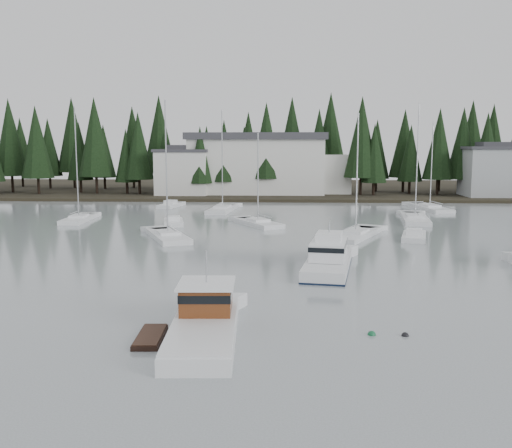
# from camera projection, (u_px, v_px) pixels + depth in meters

# --- Properties ---
(ground) EXTENTS (260.00, 260.00, 0.00)m
(ground) POSITION_uv_depth(u_px,v_px,m) (289.00, 375.00, 22.85)
(ground) COLOR gray
(ground) RESTS_ON ground
(far_shore_land) EXTENTS (240.00, 54.00, 1.00)m
(far_shore_land) POSITION_uv_depth(u_px,v_px,m) (284.00, 190.00, 118.84)
(far_shore_land) COLOR black
(far_shore_land) RESTS_ON ground
(conifer_treeline) EXTENTS (200.00, 22.00, 20.00)m
(conifer_treeline) POSITION_uv_depth(u_px,v_px,m) (284.00, 194.00, 107.96)
(conifer_treeline) COLOR black
(conifer_treeline) RESTS_ON ground
(house_west) EXTENTS (9.54, 7.42, 8.75)m
(house_west) POSITION_uv_depth(u_px,v_px,m) (183.00, 171.00, 101.21)
(house_west) COLOR silver
(house_west) RESTS_ON ground
(house_east_a) EXTENTS (10.60, 8.48, 9.25)m
(house_east_a) POSITION_uv_depth(u_px,v_px,m) (494.00, 170.00, 97.73)
(house_east_a) COLOR #999EA0
(house_east_a) RESTS_ON ground
(harbor_inn) EXTENTS (29.50, 11.50, 10.90)m
(harbor_inn) POSITION_uv_depth(u_px,v_px,m) (268.00, 164.00, 103.68)
(harbor_inn) COLOR silver
(harbor_inn) RESTS_ON ground
(lobster_boat_brown) EXTENTS (4.94, 9.23, 4.50)m
(lobster_boat_brown) POSITION_uv_depth(u_px,v_px,m) (202.00, 326.00, 27.36)
(lobster_boat_brown) COLOR silver
(lobster_boat_brown) RESTS_ON ground
(cabin_cruiser_center) EXTENTS (4.61, 10.20, 4.22)m
(cabin_cruiser_center) POSITION_uv_depth(u_px,v_px,m) (328.00, 261.00, 42.21)
(cabin_cruiser_center) COLOR silver
(cabin_cruiser_center) RESTS_ON ground
(sailboat_3) EXTENTS (4.50, 11.20, 14.71)m
(sailboat_3) POSITION_uv_depth(u_px,v_px,m) (415.00, 220.00, 69.84)
(sailboat_3) COLOR silver
(sailboat_3) RESTS_ON ground
(sailboat_4) EXTENTS (6.24, 9.54, 14.04)m
(sailboat_4) POSITION_uv_depth(u_px,v_px,m) (168.00, 238.00, 56.42)
(sailboat_4) COLOR silver
(sailboat_4) RESTS_ON ground
(sailboat_5) EXTENTS (4.38, 11.00, 13.10)m
(sailboat_5) POSITION_uv_depth(u_px,v_px,m) (430.00, 209.00, 82.00)
(sailboat_5) COLOR silver
(sailboat_5) RESTS_ON ground
(sailboat_6) EXTENTS (3.84, 10.36, 14.58)m
(sailboat_6) POSITION_uv_depth(u_px,v_px,m) (223.00, 210.00, 80.41)
(sailboat_6) COLOR silver
(sailboat_6) RESTS_ON ground
(sailboat_7) EXTENTS (6.61, 10.06, 12.85)m
(sailboat_7) POSITION_uv_depth(u_px,v_px,m) (356.00, 236.00, 57.27)
(sailboat_7) COLOR silver
(sailboat_7) RESTS_ON ground
(sailboat_8) EXTENTS (6.31, 8.38, 11.12)m
(sailboat_8) POSITION_uv_depth(u_px,v_px,m) (258.00, 225.00, 65.91)
(sailboat_8) COLOR silver
(sailboat_8) RESTS_ON ground
(sailboat_10) EXTENTS (2.86, 8.43, 14.28)m
(sailboat_10) POSITION_uv_depth(u_px,v_px,m) (79.00, 220.00, 69.61)
(sailboat_10) COLOR silver
(sailboat_10) RESTS_ON ground
(runabout_1) EXTENTS (3.42, 5.58, 1.42)m
(runabout_1) POSITION_uv_depth(u_px,v_px,m) (414.00, 238.00, 55.87)
(runabout_1) COLOR silver
(runabout_1) RESTS_ON ground
(runabout_3) EXTENTS (3.33, 6.16, 1.42)m
(runabout_3) POSITION_uv_depth(u_px,v_px,m) (171.00, 206.00, 85.46)
(runabout_3) COLOR silver
(runabout_3) RESTS_ON ground
(runabout_4) EXTENTS (3.18, 5.36, 1.42)m
(runabout_4) POSITION_uv_depth(u_px,v_px,m) (174.00, 224.00, 66.27)
(runabout_4) COLOR silver
(runabout_4) RESTS_ON ground
(mooring_buoy_green) EXTENTS (0.41, 0.41, 0.41)m
(mooring_buoy_green) POSITION_uv_depth(u_px,v_px,m) (372.00, 335.00, 27.65)
(mooring_buoy_green) COLOR #145933
(mooring_buoy_green) RESTS_ON ground
(mooring_buoy_dark) EXTENTS (0.36, 0.36, 0.36)m
(mooring_buoy_dark) POSITION_uv_depth(u_px,v_px,m) (405.00, 336.00, 27.50)
(mooring_buoy_dark) COLOR black
(mooring_buoy_dark) RESTS_ON ground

